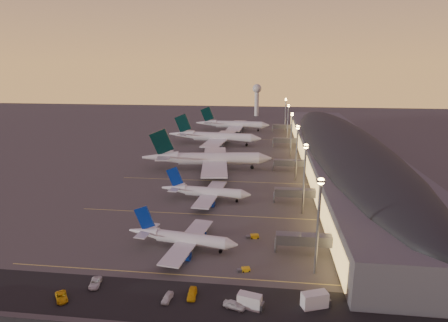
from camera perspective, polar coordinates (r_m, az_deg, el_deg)
ground at (r=141.02m, az=-3.02°, el=-7.33°), size 700.00×700.00×0.00m
airliner_narrow_south at (r=112.54m, az=-6.42°, el=-11.60°), size 33.93×30.59×12.12m
airliner_narrow_north at (r=149.01m, az=-2.83°, el=-4.72°), size 36.55×32.78×13.05m
airliner_wide_near at (r=191.48m, az=-2.54°, el=0.34°), size 66.34×60.97×21.24m
airliner_wide_mid at (r=250.27m, az=-1.46°, el=3.69°), size 63.22×57.92×20.22m
airliner_wide_far at (r=303.56m, az=1.32°, el=5.58°), size 59.83×54.43×19.17m
terminal_building at (r=209.61m, az=17.41°, el=1.86°), size 56.35×255.00×17.46m
light_masts at (r=197.36m, az=10.58°, el=4.13°), size 2.20×217.20×25.90m
radar_tower at (r=390.20m, az=5.03°, el=10.05°), size 9.00×9.00×32.50m
service_lane at (r=92.74m, az=-9.32°, el=-20.22°), size 260.00×16.00×0.01m
lane_markings at (r=178.29m, az=-0.83°, el=-2.56°), size 90.00×180.36×0.00m
baggage_tug_a at (r=102.02m, az=3.09°, el=-16.20°), size 3.51×2.21×0.98m
baggage_tug_b at (r=119.11m, az=4.44°, el=-11.39°), size 4.10×2.23×1.16m
catering_truck_a at (r=88.77m, az=4.12°, el=-20.61°), size 6.18×3.59×3.27m
catering_truck_b at (r=91.17m, az=13.85°, el=-19.88°), size 6.80×4.46×3.57m
service_van_a at (r=101.23m, az=-19.03°, el=-17.14°), size 3.63×5.74×1.48m
service_van_b at (r=98.81m, az=-23.52°, el=-18.46°), size 5.01×5.62×1.45m
service_van_c at (r=92.18m, az=-8.63°, el=-19.86°), size 2.31×4.65×1.52m
service_van_d at (r=92.63m, az=-4.89°, el=-19.47°), size 2.38×5.17×1.72m
service_van_e at (r=88.84m, az=1.59°, el=-21.07°), size 5.48×3.53×1.73m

